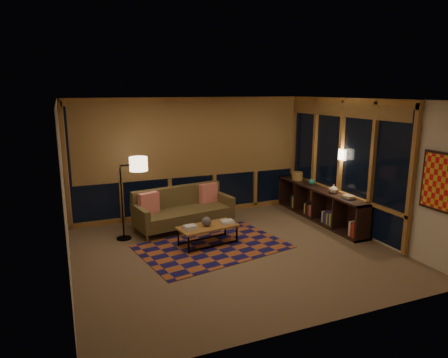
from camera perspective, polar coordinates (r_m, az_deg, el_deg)
name	(u,v)px	position (r m, az deg, el deg)	size (l,w,h in m)	color
floor	(234,252)	(7.31, 1.47, -10.37)	(5.50, 5.00, 0.01)	#74614A
ceiling	(235,99)	(6.74, 1.60, 11.29)	(5.50, 5.00, 0.01)	white
walls	(235,179)	(6.90, 1.53, 0.01)	(5.51, 5.01, 2.70)	beige
window_wall_back	(192,157)	(9.14, -4.59, 3.08)	(5.30, 0.16, 2.60)	olive
window_wall_right	(339,163)	(8.78, 16.16, 2.23)	(0.16, 3.70, 2.60)	olive
wall_art	(442,182)	(7.07, 28.68, -0.42)	(0.06, 0.74, 0.94)	red
wall_sconce	(342,155)	(8.59, 16.54, 3.35)	(0.12, 0.18, 0.22)	#FEE1B4
sofa	(184,209)	(8.42, -5.72, -4.30)	(2.03, 0.82, 0.83)	brown
pillow_left	(149,203)	(8.19, -10.69, -3.40)	(0.42, 0.14, 0.42)	#DD0206
pillow_right	(208,193)	(8.84, -2.26, -2.00)	(0.42, 0.14, 0.42)	#DD0206
area_rug	(213,247)	(7.53, -1.65, -9.63)	(2.61, 1.74, 0.01)	brown
coffee_table	(208,235)	(7.58, -2.32, -8.03)	(1.11, 0.51, 0.37)	olive
book_stack_a	(190,227)	(7.37, -4.90, -6.84)	(0.25, 0.20, 0.07)	silver
book_stack_b	(227,221)	(7.67, 0.49, -6.07)	(0.27, 0.21, 0.05)	silver
ceramic_pot	(207,221)	(7.48, -2.51, -6.06)	(0.18, 0.18, 0.18)	#28282C
floor_lamp	(122,199)	(7.92, -14.38, -2.85)	(0.53, 0.35, 1.60)	black
bookshelf	(319,204)	(9.17, 13.43, -3.50)	(0.40, 2.92, 0.73)	#372018
basket	(297,176)	(9.78, 10.42, 0.42)	(0.26, 0.26, 0.20)	#9F7D49
teal_bowl	(311,182)	(9.33, 12.39, -0.42)	(0.14, 0.14, 0.14)	#186863
vase	(334,189)	(8.69, 15.40, -1.35)	(0.19, 0.19, 0.20)	#C4B69B
shelf_book_stack	(349,197)	(8.34, 17.36, -2.49)	(0.18, 0.25, 0.07)	silver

